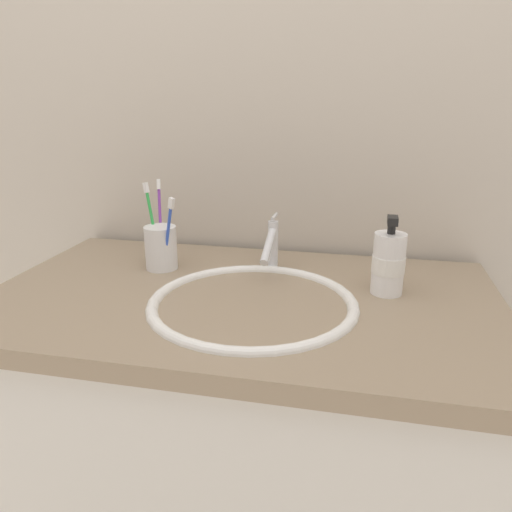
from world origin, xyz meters
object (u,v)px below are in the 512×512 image
object	(u,v)px
faucet	(271,244)
toothbrush_blue	(168,230)
toothbrush_purple	(160,216)
toothbrush_green	(152,219)
soap_dispenser	(388,263)
toothbrush_cup	(161,248)

from	to	relation	value
faucet	toothbrush_blue	size ratio (longest dim) A/B	0.88
toothbrush_purple	toothbrush_blue	size ratio (longest dim) A/B	1.13
toothbrush_blue	toothbrush_purple	bearing A→B (deg)	124.84
toothbrush_purple	toothbrush_green	distance (m)	0.03
toothbrush_purple	toothbrush_green	xyz separation A→B (m)	(-0.01, -0.02, -0.00)
toothbrush_green	soap_dispenser	world-z (taller)	toothbrush_green
toothbrush_purple	soap_dispenser	distance (m)	0.54
faucet	toothbrush_cup	xyz separation A→B (m)	(-0.26, -0.04, -0.01)
toothbrush_cup	toothbrush_purple	distance (m)	0.08
faucet	soap_dispenser	xyz separation A→B (m)	(0.26, -0.08, 0.00)
faucet	toothbrush_purple	world-z (taller)	toothbrush_purple
toothbrush_cup	soap_dispenser	xyz separation A→B (m)	(0.51, -0.04, 0.01)
toothbrush_cup	soap_dispenser	bearing A→B (deg)	-4.84
soap_dispenser	toothbrush_purple	bearing A→B (deg)	170.85
toothbrush_green	soap_dispenser	size ratio (longest dim) A/B	1.17
faucet	toothbrush_purple	bearing A→B (deg)	179.11
toothbrush_cup	toothbrush_purple	xyz separation A→B (m)	(-0.02, 0.04, 0.06)
toothbrush_green	toothbrush_cup	bearing A→B (deg)	-35.03
faucet	toothbrush_blue	distance (m)	0.24
toothbrush_purple	toothbrush_blue	distance (m)	0.09
toothbrush_cup	toothbrush_green	bearing A→B (deg)	144.97
faucet	toothbrush_green	bearing A→B (deg)	-176.11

